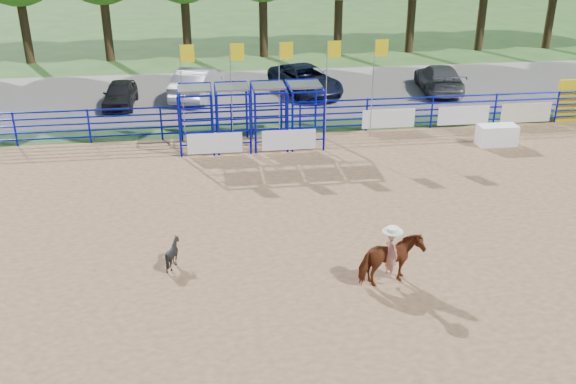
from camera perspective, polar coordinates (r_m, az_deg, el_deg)
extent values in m
plane|color=#355B24|center=(19.53, 5.51, -4.39)|extent=(120.00, 120.00, 0.00)
cube|color=olive|center=(19.52, 5.51, -4.37)|extent=(30.00, 20.00, 0.02)
cube|color=gray|center=(35.16, -0.68, 8.89)|extent=(40.00, 10.00, 0.01)
cube|color=white|center=(28.41, 18.07, 4.84)|extent=(1.62, 0.76, 0.86)
imported|color=maroon|center=(17.22, 9.10, -6.02)|extent=(1.83, 1.17, 1.43)
imported|color=#AC2C18|center=(16.79, 9.29, -3.42)|extent=(0.43, 0.55, 1.33)
cylinder|color=white|center=(16.48, 9.46, -1.28)|extent=(0.54, 0.54, 0.12)
imported|color=black|center=(18.25, -10.19, -5.39)|extent=(0.94, 0.91, 0.80)
imported|color=black|center=(33.45, -14.71, 8.42)|extent=(1.62, 3.74, 1.26)
imported|color=gray|center=(34.14, -8.02, 9.60)|extent=(3.08, 5.17, 1.61)
imported|color=black|center=(34.65, 1.55, 9.93)|extent=(3.89, 5.79, 1.47)
imported|color=#504F52|center=(36.03, 13.29, 9.82)|extent=(2.70, 5.19, 1.44)
cube|color=white|center=(25.95, -6.52, 4.34)|extent=(2.20, 0.04, 0.85)
cube|color=white|center=(26.16, 0.08, 4.66)|extent=(2.20, 0.04, 0.85)
cube|color=white|center=(29.17, 8.93, 6.46)|extent=(2.40, 0.04, 0.85)
cube|color=white|center=(30.34, 15.33, 6.58)|extent=(2.40, 0.04, 0.85)
cube|color=beige|center=(31.61, 20.39, 6.62)|extent=(2.40, 0.04, 0.90)
cylinder|color=#3F2B19|center=(44.55, -22.37, 13.58)|extent=(0.56, 0.56, 4.80)
cylinder|color=#3F2B19|center=(43.60, -15.83, 14.25)|extent=(0.56, 0.56, 4.80)
cylinder|color=#3F2B19|center=(43.21, -9.05, 14.76)|extent=(0.56, 0.56, 4.80)
cylinder|color=#3F2B19|center=(43.40, -2.21, 15.07)|extent=(0.56, 0.56, 4.80)
cylinder|color=#3F2B19|center=(44.16, 4.49, 15.18)|extent=(0.56, 0.56, 4.80)
cylinder|color=#3F2B19|center=(45.46, 10.89, 15.09)|extent=(0.56, 0.56, 4.80)
cylinder|color=#3F2B19|center=(47.25, 16.86, 14.85)|extent=(0.56, 0.56, 4.80)
cylinder|color=#3F2B19|center=(49.49, 22.33, 14.50)|extent=(0.56, 0.56, 4.80)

